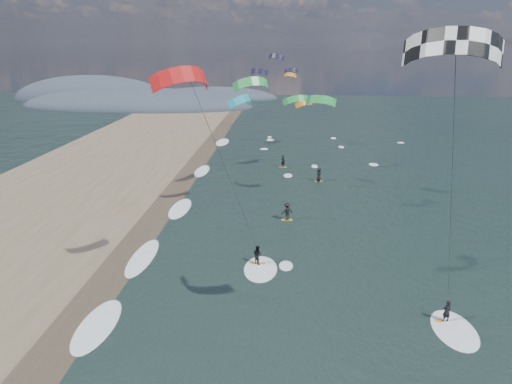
{
  "coord_description": "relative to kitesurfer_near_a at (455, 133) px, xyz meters",
  "views": [
    {
      "loc": [
        0.97,
        -15.67,
        16.76
      ],
      "look_at": [
        -1.0,
        12.0,
        7.0
      ],
      "focal_mm": 30.0,
      "sensor_mm": 36.0,
      "label": 1
    }
  ],
  "objects": [
    {
      "name": "wet_sand_strip",
      "position": [
        -20.26,
        6.85,
        -13.05
      ],
      "size": [
        3.0,
        240.0,
        0.0
      ],
      "primitive_type": "cube",
      "color": "#382D23",
      "rests_on": "ground"
    },
    {
      "name": "kitesurfer_near_b",
      "position": [
        -11.63,
        7.24,
        -2.81
      ],
      "size": [
        6.9,
        9.01,
        15.96
      ],
      "color": "gold",
      "rests_on": "ground"
    },
    {
      "name": "far_kitesurfers",
      "position": [
        -5.9,
        27.65,
        -12.15
      ],
      "size": [
        5.73,
        19.86,
        1.83
      ],
      "color": "gold",
      "rests_on": "ground"
    },
    {
      "name": "coastal_hills",
      "position": [
        -53.1,
        104.71,
        -13.06
      ],
      "size": [
        80.0,
        41.0,
        15.0
      ],
      "color": "#3D4756",
      "rests_on": "ground"
    },
    {
      "name": "kitesurfer_near_a",
      "position": [
        0.0,
        0.0,
        0.0
      ],
      "size": [
        7.58,
        8.6,
        17.67
      ],
      "color": "gold",
      "rests_on": "ground"
    },
    {
      "name": "bg_kite_field",
      "position": [
        -7.76,
        47.45,
        -1.89
      ],
      "size": [
        11.37,
        68.42,
        8.04
      ],
      "color": "green",
      "rests_on": "ground"
    },
    {
      "name": "shoreline_surf",
      "position": [
        -19.06,
        11.6,
        -13.06
      ],
      "size": [
        2.4,
        79.4,
        0.11
      ],
      "color": "white",
      "rests_on": "ground"
    }
  ]
}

